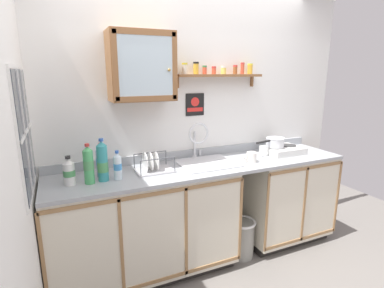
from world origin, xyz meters
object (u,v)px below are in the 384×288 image
at_px(bottle_detergent_teal_0, 103,162).
at_px(bottle_water_blue_3, 101,161).
at_px(hot_plate_stove, 283,150).
at_px(bottle_opaque_white_4, 69,172).
at_px(mug, 251,157).
at_px(wall_cabinet, 141,67).
at_px(trash_bin, 242,238).
at_px(saucepan, 275,142).
at_px(bottle_soda_green_1, 89,165).
at_px(bottle_water_clear_2, 118,166).
at_px(sink, 206,164).
at_px(warning_sign, 195,105).
at_px(dish_rack, 153,167).

bearing_deg(bottle_detergent_teal_0, bottle_water_blue_3, 87.73).
xyz_separation_m(hot_plate_stove, bottle_opaque_white_4, (-2.06, -0.06, 0.07)).
distance_m(mug, wall_cabinet, 1.28).
height_order(wall_cabinet, trash_bin, wall_cabinet).
xyz_separation_m(saucepan, bottle_opaque_white_4, (-1.96, -0.08, -0.02)).
height_order(bottle_soda_green_1, bottle_water_clear_2, bottle_soda_green_1).
bearing_deg(bottle_water_blue_3, sink, -1.81).
relative_size(saucepan, trash_bin, 0.98).
bearing_deg(bottle_soda_green_1, bottle_water_blue_3, 50.19).
bearing_deg(sink, bottle_opaque_white_4, -176.50).
relative_size(bottle_detergent_teal_0, bottle_opaque_white_4, 1.50).
bearing_deg(saucepan, bottle_detergent_teal_0, -176.98).
distance_m(bottle_soda_green_1, mug, 1.44).
bearing_deg(warning_sign, bottle_water_clear_2, -157.42).
bearing_deg(bottle_opaque_white_4, dish_rack, 3.97).
bearing_deg(bottle_water_blue_3, warning_sign, 12.88).
bearing_deg(dish_rack, bottle_water_blue_3, 172.27).
relative_size(sink, dish_rack, 1.62).
relative_size(bottle_water_clear_2, bottle_water_blue_3, 0.86).
height_order(bottle_soda_green_1, bottle_opaque_white_4, bottle_soda_green_1).
relative_size(saucepan, bottle_water_clear_2, 1.58).
height_order(bottle_water_clear_2, bottle_opaque_white_4, bottle_water_clear_2).
xyz_separation_m(dish_rack, mug, (0.92, -0.11, 0.00)).
bearing_deg(wall_cabinet, bottle_water_clear_2, -143.48).
bearing_deg(sink, hot_plate_stove, -0.88).
distance_m(bottle_detergent_teal_0, bottle_water_blue_3, 0.11).
relative_size(bottle_opaque_white_4, dish_rack, 0.71).
bearing_deg(bottle_water_clear_2, mug, -1.86).
bearing_deg(saucepan, trash_bin, -160.45).
relative_size(wall_cabinet, warning_sign, 2.62).
height_order(bottle_water_blue_3, bottle_opaque_white_4, bottle_water_blue_3).
xyz_separation_m(bottle_water_clear_2, warning_sign, (0.82, 0.34, 0.41)).
relative_size(bottle_water_blue_3, bottle_opaque_white_4, 1.22).
bearing_deg(warning_sign, bottle_soda_green_1, -161.71).
height_order(hot_plate_stove, mug, mug).
distance_m(dish_rack, mug, 0.93).
height_order(bottle_detergent_teal_0, warning_sign, warning_sign).
height_order(dish_rack, trash_bin, dish_rack).
bearing_deg(bottle_water_clear_2, bottle_soda_green_1, -179.80).
relative_size(bottle_soda_green_1, dish_rack, 0.98).
relative_size(bottle_soda_green_1, mug, 2.30).
xyz_separation_m(saucepan, bottle_water_clear_2, (-1.61, -0.11, -0.02)).
height_order(bottle_detergent_teal_0, bottle_water_blue_3, bottle_detergent_teal_0).
relative_size(bottle_opaque_white_4, trash_bin, 0.59).
bearing_deg(mug, sink, 161.05).
bearing_deg(bottle_soda_green_1, saucepan, 3.40).
distance_m(hot_plate_stove, bottle_water_clear_2, 1.71).
distance_m(hot_plate_stove, bottle_opaque_white_4, 2.06).
xyz_separation_m(sink, bottle_detergent_teal_0, (-0.93, -0.08, 0.16)).
relative_size(hot_plate_stove, bottle_water_blue_3, 1.42).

